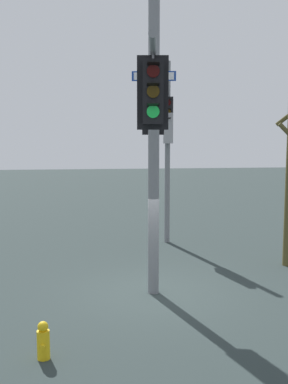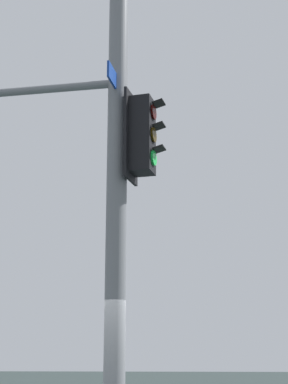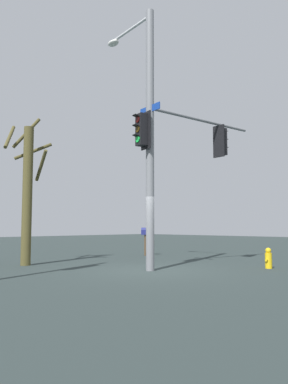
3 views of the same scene
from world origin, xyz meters
The scene contains 5 objects.
ground_plane centered at (0.00, 0.00, 0.00)m, with size 80.00×80.00×0.00m, color #2A3534.
main_signal_pole_assembly centered at (0.56, 0.02, 4.97)m, with size 5.89×3.44×9.17m.
fire_hydrant centered at (3.40, -2.52, 0.34)m, with size 0.38×0.24×0.73m.
mailbox centered at (4.52, 4.70, 1.11)m, with size 0.46×0.49×1.41m.
bare_tree_behind_pole centered at (-2.14, 4.61, 2.95)m, with size 2.20×1.79×5.92m.
Camera 3 is at (-9.49, -9.09, 1.52)m, focal length 35.97 mm.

